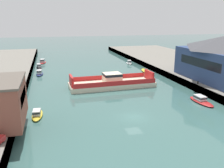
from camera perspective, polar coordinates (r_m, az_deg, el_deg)
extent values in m
plane|color=#3D6660|center=(40.23, 5.27, -7.88)|extent=(400.00, 400.00, 0.00)
cube|color=#423D38|center=(56.91, -19.79, -0.91)|extent=(0.30, 140.00, 1.66)
cube|color=gray|center=(72.53, 24.16, 1.97)|extent=(28.00, 140.00, 1.66)
cube|color=#423D38|center=(64.79, 14.56, 1.38)|extent=(0.30, 140.00, 1.66)
cube|color=beige|center=(57.53, 0.02, -0.12)|extent=(20.56, 7.25, 1.10)
cube|color=red|center=(60.29, -0.87, 1.67)|extent=(19.55, 0.71, 1.10)
cube|color=red|center=(54.24, 1.01, 0.13)|extent=(19.55, 0.71, 1.10)
cube|color=beige|center=(57.12, 0.02, 1.50)|extent=(4.18, 3.77, 2.25)
cube|color=black|center=(56.94, 0.02, 2.26)|extent=(4.22, 3.81, 0.60)
cube|color=red|center=(60.54, 8.84, 2.08)|extent=(0.64, 4.66, 2.20)
cube|color=red|center=(55.21, -9.65, 0.78)|extent=(0.64, 4.66, 2.20)
ellipsoid|color=navy|center=(73.10, -16.86, 2.29)|extent=(2.19, 5.60, 0.51)
cube|color=silver|center=(72.54, -16.94, 2.82)|extent=(1.42, 2.00, 1.06)
cube|color=black|center=(72.51, -16.94, 2.92)|extent=(1.46, 2.06, 0.32)
ellipsoid|color=yellow|center=(42.24, -17.38, -7.03)|extent=(1.98, 5.51, 0.48)
cube|color=silver|center=(41.64, -17.50, -6.43)|extent=(1.29, 1.96, 0.78)
cube|color=black|center=(41.60, -17.51, -6.31)|extent=(1.33, 2.02, 0.24)
ellipsoid|color=black|center=(83.20, -16.98, 3.79)|extent=(2.32, 5.71, 0.54)
cube|color=silver|center=(83.48, -17.05, 4.32)|extent=(1.37, 2.07, 0.90)
cube|color=black|center=(83.46, -17.05, 4.40)|extent=(1.40, 2.13, 0.27)
ellipsoid|color=white|center=(88.07, 4.07, 4.98)|extent=(2.27, 5.03, 0.44)
cube|color=silver|center=(87.60, 4.13, 5.38)|extent=(1.38, 1.83, 0.95)
cube|color=black|center=(87.58, 4.13, 5.46)|extent=(1.42, 1.89, 0.29)
ellipsoid|color=yellow|center=(74.81, 8.13, 3.09)|extent=(3.30, 7.77, 0.56)
cube|color=#4C4C51|center=(74.70, 8.14, 3.49)|extent=(0.87, 0.50, 0.50)
ellipsoid|color=red|center=(93.14, -16.17, 4.95)|extent=(2.86, 6.12, 0.36)
cube|color=silver|center=(92.58, -16.25, 5.37)|extent=(1.72, 2.24, 1.19)
cube|color=black|center=(92.56, -16.25, 5.46)|extent=(1.77, 2.31, 0.36)
ellipsoid|color=red|center=(49.82, 20.51, -3.94)|extent=(2.48, 6.65, 0.45)
cube|color=silver|center=(49.99, 20.24, -3.07)|extent=(1.64, 2.36, 0.84)
cube|color=black|center=(49.96, 20.25, -2.96)|extent=(1.69, 2.42, 0.25)
cube|color=black|center=(35.98, -20.44, -2.70)|extent=(0.08, 7.08, 1.62)
cube|color=navy|center=(62.28, 24.51, 4.10)|extent=(12.10, 21.78, 7.13)
pyramid|color=#424247|center=(61.62, 25.04, 8.82)|extent=(12.10, 21.78, 3.21)
cube|color=black|center=(58.53, 20.02, 4.78)|extent=(0.08, 15.25, 2.00)
cylinder|color=black|center=(32.17, -25.12, -11.80)|extent=(0.48, 0.38, 0.44)
cylinder|color=black|center=(34.13, -23.89, -9.99)|extent=(0.28, 0.28, 0.55)
sphere|color=black|center=(34.02, -23.94, -9.57)|extent=(0.32, 0.32, 0.32)
cylinder|color=black|center=(38.84, -22.80, -6.83)|extent=(0.28, 0.28, 0.55)
sphere|color=black|center=(38.74, -22.84, -6.46)|extent=(0.32, 0.32, 0.32)
cylinder|color=black|center=(47.47, -21.42, -2.78)|extent=(0.28, 0.28, 0.55)
sphere|color=black|center=(47.39, -21.45, -2.46)|extent=(0.32, 0.32, 0.32)
cylinder|color=black|center=(56.97, 19.78, 0.26)|extent=(0.28, 0.28, 0.55)
sphere|color=black|center=(56.91, 19.80, 0.53)|extent=(0.32, 0.32, 0.32)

